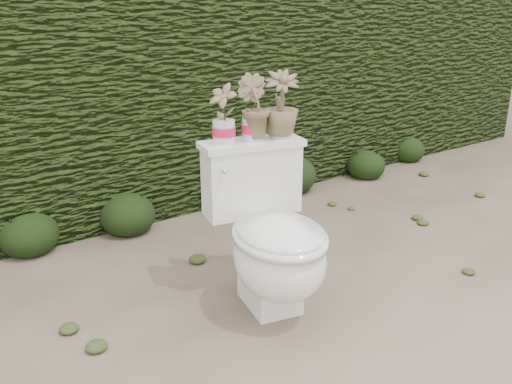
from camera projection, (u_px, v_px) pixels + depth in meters
ground at (275, 280)px, 2.89m from camera, size 60.00×60.00×0.00m
hedge at (140, 91)px, 3.85m from camera, size 8.00×1.00×1.60m
toilet at (272, 240)px, 2.52m from camera, size 0.59×0.76×0.78m
potted_plant_left at (224, 116)px, 2.49m from camera, size 0.14×0.16×0.26m
potted_plant_center at (253, 109)px, 2.54m from camera, size 0.18×0.20×0.30m
potted_plant_right at (281, 106)px, 2.60m from camera, size 0.24×0.24×0.31m
liriope_clump_2 at (28, 230)px, 3.17m from camera, size 0.35×0.35×0.28m
liriope_clump_3 at (127, 211)px, 3.46m from camera, size 0.35×0.35×0.28m
liriope_clump_4 at (226, 185)px, 3.88m from camera, size 0.40×0.40×0.32m
liriope_clump_5 at (291, 171)px, 4.20m from camera, size 0.39×0.39×0.31m
liriope_clump_6 at (366, 162)px, 4.54m from camera, size 0.32×0.32×0.25m
liriope_clump_7 at (408, 147)px, 5.02m from camera, size 0.31×0.31×0.25m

